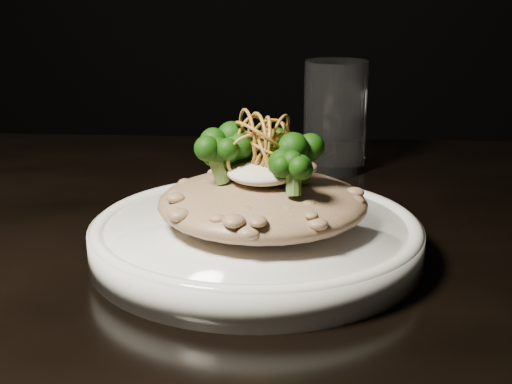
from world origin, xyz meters
TOP-DOWN VIEW (x-y plane):
  - table at (0.00, 0.00)m, footprint 1.10×0.80m
  - plate at (-0.01, -0.04)m, footprint 0.27×0.27m
  - risotto at (-0.00, -0.04)m, footprint 0.17×0.17m
  - broccoli at (-0.01, -0.04)m, footprint 0.12×0.12m
  - cheese at (-0.00, -0.05)m, footprint 0.06×0.06m
  - shallots at (-0.00, -0.04)m, footprint 0.05×0.05m
  - drinking_glass at (0.06, 0.23)m, footprint 0.09×0.09m

SIDE VIEW (x-z plane):
  - table at x=0.00m, z-range 0.29..1.04m
  - plate at x=-0.01m, z-range 0.75..0.78m
  - risotto at x=0.00m, z-range 0.78..0.81m
  - drinking_glass at x=0.06m, z-range 0.75..0.88m
  - cheese at x=0.00m, z-range 0.81..0.83m
  - broccoli at x=-0.01m, z-range 0.81..0.86m
  - shallots at x=0.00m, z-range 0.83..0.86m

